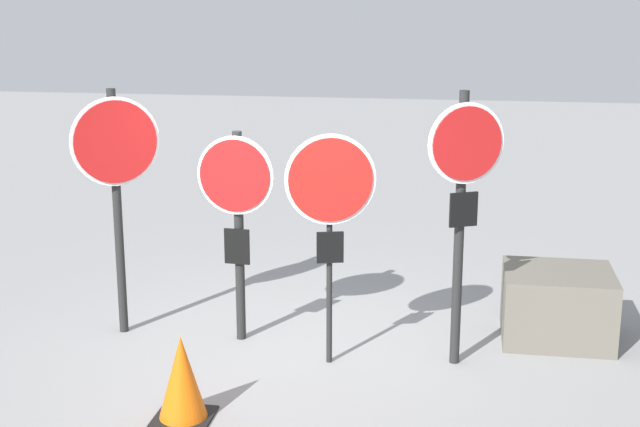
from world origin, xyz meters
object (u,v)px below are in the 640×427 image
at_px(stop_sign_3, 463,186).
at_px(traffic_cone_0, 182,378).
at_px(stop_sign_2, 330,195).
at_px(stop_sign_0, 116,167).
at_px(storage_crate, 557,305).
at_px(stop_sign_1, 237,203).

height_order(stop_sign_3, traffic_cone_0, stop_sign_3).
bearing_deg(stop_sign_2, stop_sign_0, 153.14).
height_order(stop_sign_0, storage_crate, stop_sign_0).
height_order(stop_sign_1, stop_sign_2, stop_sign_2).
height_order(stop_sign_2, traffic_cone_0, stop_sign_2).
bearing_deg(stop_sign_0, stop_sign_3, -38.64).
relative_size(stop_sign_0, traffic_cone_0, 3.46).
distance_m(stop_sign_2, traffic_cone_0, 1.94).
bearing_deg(storage_crate, stop_sign_1, -169.64).
bearing_deg(stop_sign_3, traffic_cone_0, -172.25).
bearing_deg(stop_sign_2, stop_sign_1, 140.54).
height_order(stop_sign_3, storage_crate, stop_sign_3).
distance_m(stop_sign_1, traffic_cone_0, 1.89).
xyz_separation_m(stop_sign_3, traffic_cone_0, (-2.04, -1.38, -1.27)).
height_order(traffic_cone_0, storage_crate, traffic_cone_0).
xyz_separation_m(stop_sign_0, stop_sign_3, (3.14, -0.23, -0.01)).
bearing_deg(stop_sign_1, traffic_cone_0, -86.68).
bearing_deg(stop_sign_3, stop_sign_0, 149.37).
bearing_deg(stop_sign_3, storage_crate, 13.52).
bearing_deg(stop_sign_3, stop_sign_1, 147.12).
bearing_deg(stop_sign_1, storage_crate, 14.69).
height_order(stop_sign_0, traffic_cone_0, stop_sign_0).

